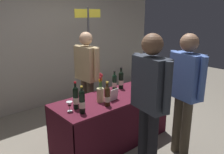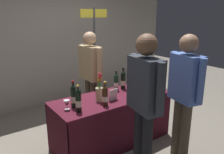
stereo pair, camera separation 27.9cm
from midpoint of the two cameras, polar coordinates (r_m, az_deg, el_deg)
ground_plane at (r=3.61m, az=2.30°, el=-16.02°), size 12.00×12.00×0.00m
back_partition at (r=4.91m, az=-12.68°, el=7.65°), size 5.92×0.12×2.48m
tasting_table at (r=3.37m, az=2.39°, el=-8.61°), size 1.76×0.71×0.73m
featured_wine_bottle at (r=3.58m, az=11.26°, el=-1.05°), size 0.08×0.08×0.35m
display_bottle_0 at (r=2.90m, az=-7.07°, el=-4.89°), size 0.07×0.07×0.36m
display_bottle_1 at (r=3.59m, az=5.09°, el=-0.78°), size 0.08×0.08×0.35m
display_bottle_2 at (r=2.76m, az=-5.69°, el=-5.96°), size 0.07×0.07×0.35m
display_bottle_3 at (r=3.76m, az=10.02°, el=-0.55°), size 0.07×0.07×0.30m
display_bottle_4 at (r=2.94m, az=0.94°, el=-4.80°), size 0.08×0.08×0.33m
display_bottle_5 at (r=3.52m, az=3.35°, el=-1.32°), size 0.07×0.07×0.31m
wine_glass_near_vendor at (r=2.86m, az=-8.71°, el=-6.54°), size 0.08×0.08×0.13m
flower_vase at (r=3.08m, az=-0.67°, el=-3.91°), size 0.10×0.10×0.41m
brochure_stand at (r=3.12m, az=2.86°, el=-4.59°), size 0.16×0.04×0.17m
vendor_presenter at (r=3.86m, az=-3.42°, el=1.85°), size 0.22×0.61×1.62m
taster_foreground_right at (r=3.01m, az=20.60°, el=-2.59°), size 0.29×0.57×1.68m
taster_foreground_left at (r=2.54m, az=11.44°, el=-4.56°), size 0.28×0.60×1.71m
booth_signpost at (r=4.33m, az=-2.57°, el=6.96°), size 0.56×0.04×2.01m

